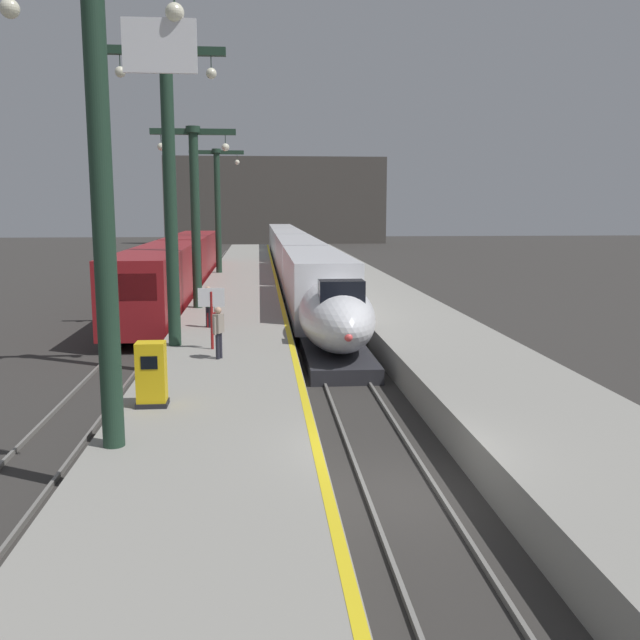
# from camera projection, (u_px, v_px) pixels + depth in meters

# --- Properties ---
(ground_plane) EXTENTS (260.00, 260.00, 0.00)m
(ground_plane) POSITION_uv_depth(u_px,v_px,m) (402.00, 495.00, 14.45)
(ground_plane) COLOR #33302D
(platform_left) EXTENTS (4.80, 110.00, 1.05)m
(platform_left) POSITION_uv_depth(u_px,v_px,m) (239.00, 306.00, 38.36)
(platform_left) COLOR gray
(platform_left) RESTS_ON ground
(platform_right) EXTENTS (4.80, 110.00, 1.05)m
(platform_right) POSITION_uv_depth(u_px,v_px,m) (384.00, 304.00, 39.06)
(platform_right) COLOR gray
(platform_right) RESTS_ON ground
(platform_left_safety_stripe) EXTENTS (0.20, 107.80, 0.01)m
(platform_left_safety_stripe) POSITION_uv_depth(u_px,v_px,m) (280.00, 296.00, 38.48)
(platform_left_safety_stripe) COLOR yellow
(platform_left_safety_stripe) RESTS_ON platform_left
(rail_main_left) EXTENTS (0.08, 110.00, 0.12)m
(rail_main_left) POSITION_uv_depth(u_px,v_px,m) (296.00, 307.00, 41.43)
(rail_main_left) COLOR slate
(rail_main_left) RESTS_ON ground
(rail_main_right) EXTENTS (0.08, 110.00, 0.12)m
(rail_main_right) POSITION_uv_depth(u_px,v_px,m) (321.00, 307.00, 41.55)
(rail_main_right) COLOR slate
(rail_main_right) RESTS_ON ground
(rail_secondary_left) EXTENTS (0.08, 110.00, 0.12)m
(rail_secondary_left) POSITION_uv_depth(u_px,v_px,m) (157.00, 309.00, 40.73)
(rail_secondary_left) COLOR slate
(rail_secondary_left) RESTS_ON ground
(rail_secondary_right) EXTENTS (0.08, 110.00, 0.12)m
(rail_secondary_right) POSITION_uv_depth(u_px,v_px,m) (183.00, 308.00, 40.86)
(rail_secondary_right) COLOR slate
(rail_secondary_right) RESTS_ON ground
(highspeed_train_main) EXTENTS (2.92, 76.15, 3.60)m
(highspeed_train_main) POSITION_uv_depth(u_px,v_px,m) (293.00, 254.00, 59.40)
(highspeed_train_main) COLOR silver
(highspeed_train_main) RESTS_ON ground
(regional_train_adjacent) EXTENTS (2.85, 36.60, 3.80)m
(regional_train_adjacent) POSITION_uv_depth(u_px,v_px,m) (179.00, 266.00, 45.63)
(regional_train_adjacent) COLOR maroon
(regional_train_adjacent) RESTS_ON ground
(station_column_near) EXTENTS (4.00, 0.68, 9.41)m
(station_column_near) POSITION_uv_depth(u_px,v_px,m) (103.00, 160.00, 13.44)
(station_column_near) COLOR #1E3828
(station_column_near) RESTS_ON platform_left
(station_column_mid) EXTENTS (4.00, 0.68, 10.24)m
(station_column_mid) POSITION_uv_depth(u_px,v_px,m) (169.00, 171.00, 23.86)
(station_column_mid) COLOR #1E3828
(station_column_mid) RESTS_ON platform_left
(station_column_far) EXTENTS (4.00, 0.68, 8.60)m
(station_column_far) POSITION_uv_depth(u_px,v_px,m) (195.00, 199.00, 33.32)
(station_column_far) COLOR #1E3828
(station_column_far) RESTS_ON platform_left
(station_column_distant) EXTENTS (4.00, 0.68, 9.08)m
(station_column_distant) POSITION_uv_depth(u_px,v_px,m) (217.00, 199.00, 51.67)
(station_column_distant) COLOR #1E3828
(station_column_distant) RESTS_ON platform_left
(passenger_near_edge) EXTENTS (0.42, 0.44, 1.69)m
(passenger_near_edge) POSITION_uv_depth(u_px,v_px,m) (208.00, 303.00, 28.35)
(passenger_near_edge) COLOR #23232D
(passenger_near_edge) RESTS_ON platform_left
(passenger_mid_platform) EXTENTS (0.36, 0.52, 1.69)m
(passenger_mid_platform) POSITION_uv_depth(u_px,v_px,m) (219.00, 328.00, 22.46)
(passenger_mid_platform) COLOR #23232D
(passenger_mid_platform) RESTS_ON platform_left
(rolling_suitcase) EXTENTS (0.40, 0.22, 0.98)m
(rolling_suitcase) POSITION_uv_depth(u_px,v_px,m) (212.00, 320.00, 28.50)
(rolling_suitcase) COLOR maroon
(rolling_suitcase) RESTS_ON platform_left
(ticket_machine_yellow) EXTENTS (0.76, 0.62, 1.60)m
(ticket_machine_yellow) POSITION_uv_depth(u_px,v_px,m) (152.00, 377.00, 17.11)
(ticket_machine_yellow) COLOR yellow
(ticket_machine_yellow) RESTS_ON platform_left
(departure_info_board) EXTENTS (0.90, 0.10, 2.12)m
(departure_info_board) POSITION_uv_depth(u_px,v_px,m) (211.00, 306.00, 23.90)
(departure_info_board) COLOR maroon
(departure_info_board) RESTS_ON platform_left
(terminus_back_wall) EXTENTS (36.00, 2.00, 14.00)m
(terminus_back_wall) POSITION_uv_depth(u_px,v_px,m) (276.00, 201.00, 113.66)
(terminus_back_wall) COLOR #4C4742
(terminus_back_wall) RESTS_ON ground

